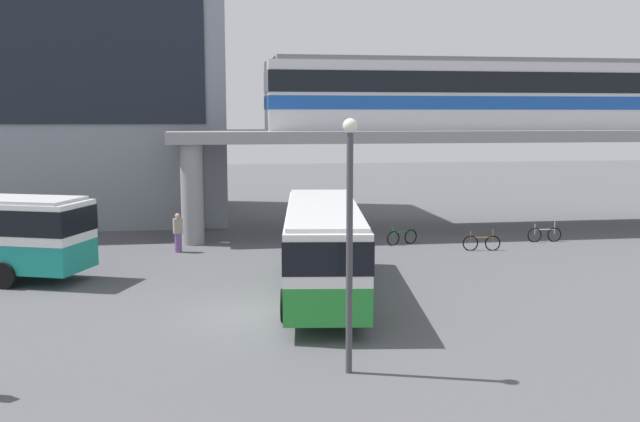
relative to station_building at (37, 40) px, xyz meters
name	(u,v)px	position (x,y,z in m)	size (l,w,h in m)	color
ground_plane	(245,255)	(11.70, -14.28, -10.83)	(120.00, 120.00, 0.00)	#515156
station_building	(37,40)	(0.00, 0.00, 0.00)	(22.32, 13.26, 21.65)	gray
elevated_platform	(467,144)	(24.21, -8.78, -6.07)	(32.19, 6.25, 5.51)	gray
train	(470,93)	(24.33, -8.78, -3.35)	(22.30, 2.96, 3.84)	silver
bus_main	(323,240)	(14.07, -22.18, -8.84)	(3.97, 11.28, 3.22)	#268C33
bicycle_silver	(545,235)	(26.77, -13.20, -10.47)	(1.79, 0.09, 1.04)	black
bicycle_brown	(482,243)	(22.77, -14.94, -10.47)	(1.78, 0.30, 1.04)	black
bicycle_green	(402,237)	(19.49, -12.84, -10.47)	(1.70, 0.68, 1.04)	black
pedestrian_walking_across	(178,234)	(8.68, -13.21, -9.96)	(0.46, 0.38, 1.82)	#724C8C
lamp_post	(350,225)	(13.51, -29.80, -7.13)	(0.36, 0.36, 6.26)	#3F3F44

